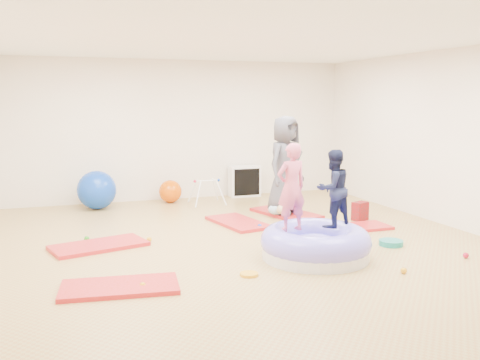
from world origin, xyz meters
name	(u,v)px	position (x,y,z in m)	size (l,w,h in m)	color
room	(247,146)	(0.00, 0.00, 1.40)	(7.01, 8.01, 2.81)	tan
gym_mat_front_left	(120,287)	(-1.83, -1.06, 0.03)	(1.24, 0.62, 0.05)	#CC2442
gym_mat_mid_left	(99,246)	(-1.91, 0.71, 0.03)	(1.26, 0.63, 0.05)	#CC2442
gym_mat_center_back	(238,222)	(0.36, 1.41, 0.03)	(1.22, 0.61, 0.05)	#CC2442
gym_mat_right	(356,227)	(2.00, 0.50, 0.02)	(1.07, 0.54, 0.04)	#CC2442
gym_mat_rear_right	(286,213)	(1.39, 1.81, 0.03)	(1.29, 0.64, 0.05)	#CC2442
inflatable_cushion	(315,245)	(0.67, -0.71, 0.17)	(1.41, 1.41, 0.44)	silver
child_pink	(291,183)	(0.38, -0.59, 0.97)	(0.41, 0.27, 1.12)	#D85978
child_navy	(333,185)	(0.97, -0.59, 0.92)	(0.49, 0.38, 1.02)	#141834
adult_caregiver	(285,165)	(1.33, 1.74, 0.90)	(0.82, 0.54, 1.69)	#484952
infant	(278,209)	(1.15, 1.61, 0.15)	(0.33, 0.34, 0.19)	#A2C8E0
ball_pit_balls	(265,242)	(0.30, 0.09, 0.04)	(4.66, 3.55, 0.07)	green
exercise_ball_blue	(97,190)	(-1.72, 3.42, 0.36)	(0.72, 0.72, 0.72)	#0D3CB7
exercise_ball_orange	(170,191)	(-0.30, 3.60, 0.22)	(0.45, 0.45, 0.45)	#DB5000
infant_play_gym	(207,188)	(0.31, 3.14, 0.32)	(0.63, 0.60, 0.49)	white
cube_shelf	(245,181)	(1.32, 3.79, 0.32)	(0.64, 0.32, 0.64)	white
balance_disc	(391,243)	(1.94, -0.52, 0.04)	(0.33, 0.33, 0.07)	#157D79
backpack	(360,211)	(2.38, 1.01, 0.16)	(0.27, 0.17, 0.31)	#B20107
yellow_toy	(249,274)	(-0.37, -1.09, 0.02)	(0.21, 0.21, 0.03)	orange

